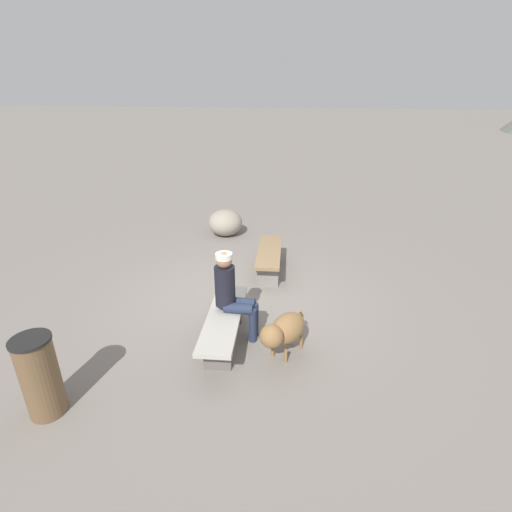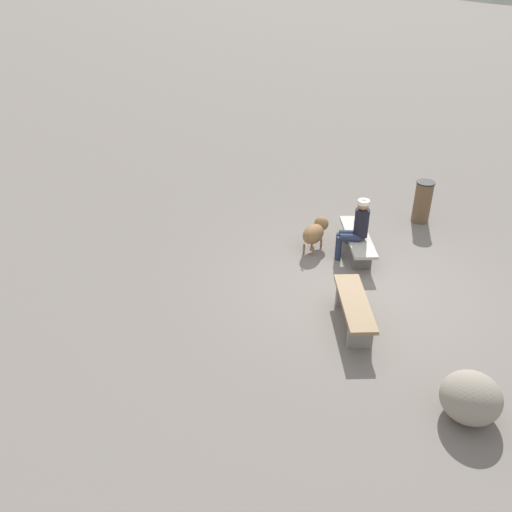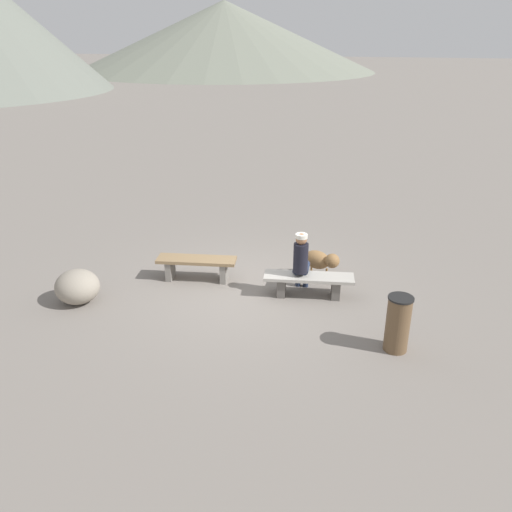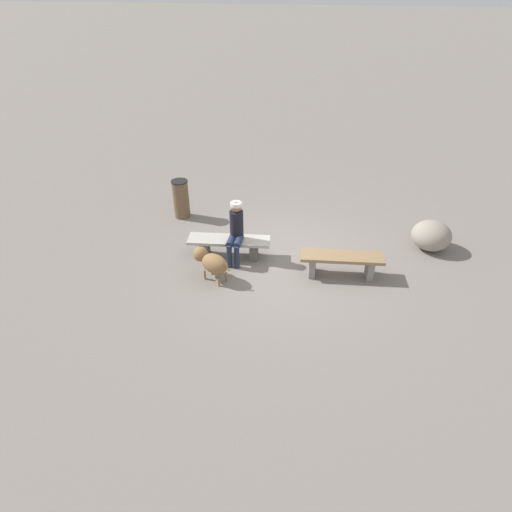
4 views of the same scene
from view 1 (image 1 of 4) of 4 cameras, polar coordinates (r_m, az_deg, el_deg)
ground at (r=6.44m, az=-2.14°, el=-6.99°), size 210.00×210.00×0.06m
bench_left at (r=7.25m, az=2.02°, el=-0.10°), size 1.68×0.68×0.48m
bench_right at (r=5.29m, az=-4.87°, el=-10.21°), size 1.78×0.71×0.44m
seated_person at (r=5.19m, az=-3.71°, el=-5.32°), size 0.33×0.60×1.30m
dog at (r=4.97m, az=4.30°, el=-11.19°), size 0.85×0.60×0.62m
trash_bin at (r=4.74m, az=-30.03°, el=-15.61°), size 0.41×0.41×0.96m
boulder at (r=9.29m, az=-4.69°, el=5.10°), size 1.06×1.04×0.65m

